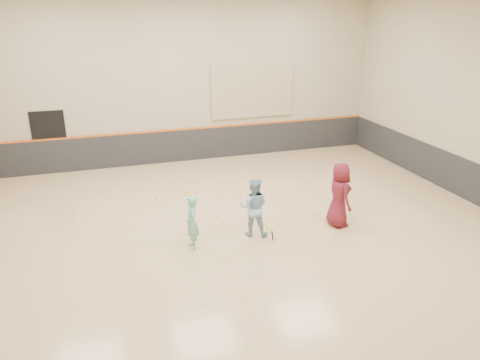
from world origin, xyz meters
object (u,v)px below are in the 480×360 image
object	(u,v)px
girl	(192,223)
young_man	(339,195)
instructor	(254,207)
spare_racket	(188,193)

from	to	relation	value
girl	young_man	world-z (taller)	young_man
young_man	girl	bearing A→B (deg)	90.29
girl	instructor	size ratio (longest dim) A/B	0.88
girl	young_man	bearing A→B (deg)	94.91
instructor	young_man	distance (m)	2.33
young_man	spare_racket	world-z (taller)	young_man
young_man	instructor	bearing A→B (deg)	85.71
young_man	spare_racket	bearing A→B (deg)	44.28
spare_racket	instructor	bearing A→B (deg)	-72.02
girl	instructor	distance (m)	1.64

